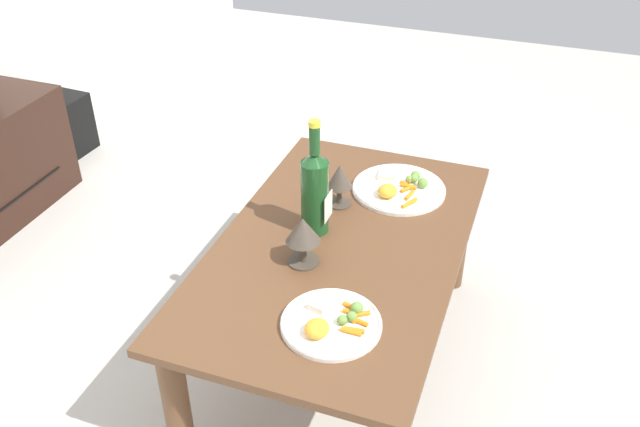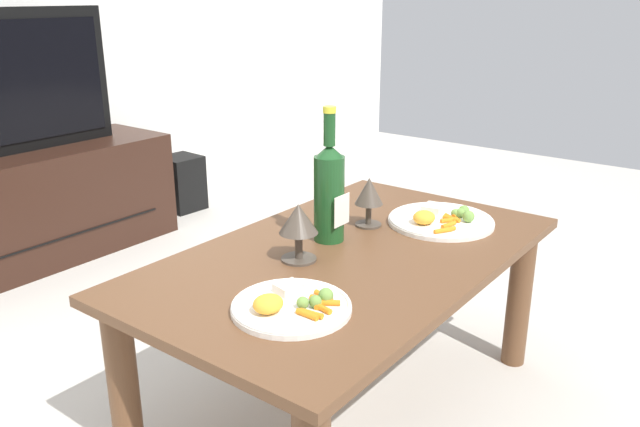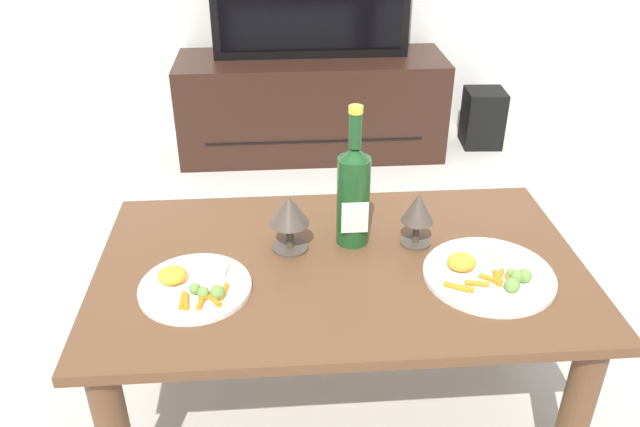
{
  "view_description": "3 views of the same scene",
  "coord_description": "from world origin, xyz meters",
  "px_view_note": "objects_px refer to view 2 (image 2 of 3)",
  "views": [
    {
      "loc": [
        -1.51,
        -0.48,
        1.63
      ],
      "look_at": [
        0.03,
        0.07,
        0.53
      ],
      "focal_mm": 38.59,
      "sensor_mm": 36.0,
      "label": 1
    },
    {
      "loc": [
        -1.24,
        -0.85,
        1.08
      ],
      "look_at": [
        -0.02,
        0.08,
        0.55
      ],
      "focal_mm": 36.09,
      "sensor_mm": 36.0,
      "label": 2
    },
    {
      "loc": [
        -0.14,
        -1.23,
        1.31
      ],
      "look_at": [
        -0.04,
        0.08,
        0.55
      ],
      "focal_mm": 35.62,
      "sensor_mm": 36.0,
      "label": 3
    }
  ],
  "objects_px": {
    "wine_bottle": "(329,189)",
    "goblet_right": "(369,194)",
    "floor_speaker": "(182,183)",
    "dinner_plate_left": "(291,305)",
    "dinner_plate_right": "(441,220)",
    "dining_table": "(348,282)",
    "goblet_left": "(298,222)",
    "tv_stand": "(24,208)",
    "tv_screen": "(5,83)"
  },
  "relations": [
    {
      "from": "dinner_plate_left",
      "to": "wine_bottle",
      "type": "bearing_deg",
      "value": 25.66
    },
    {
      "from": "floor_speaker",
      "to": "goblet_right",
      "type": "distance_m",
      "value": 1.8
    },
    {
      "from": "tv_screen",
      "to": "wine_bottle",
      "type": "xyz_separation_m",
      "value": [
        0.01,
        -1.57,
        -0.15
      ]
    },
    {
      "from": "wine_bottle",
      "to": "dinner_plate_left",
      "type": "distance_m",
      "value": 0.43
    },
    {
      "from": "floor_speaker",
      "to": "dinner_plate_right",
      "type": "bearing_deg",
      "value": -104.24
    },
    {
      "from": "goblet_right",
      "to": "dinner_plate_right",
      "type": "height_order",
      "value": "goblet_right"
    },
    {
      "from": "tv_stand",
      "to": "goblet_left",
      "type": "relative_size",
      "value": 8.67
    },
    {
      "from": "dinner_plate_right",
      "to": "floor_speaker",
      "type": "bearing_deg",
      "value": 72.41
    },
    {
      "from": "wine_bottle",
      "to": "goblet_right",
      "type": "height_order",
      "value": "wine_bottle"
    },
    {
      "from": "tv_screen",
      "to": "wine_bottle",
      "type": "height_order",
      "value": "tv_screen"
    },
    {
      "from": "tv_screen",
      "to": "floor_speaker",
      "type": "relative_size",
      "value": 3.15
    },
    {
      "from": "dining_table",
      "to": "tv_stand",
      "type": "xyz_separation_m",
      "value": [
        0.03,
        1.66,
        -0.15
      ]
    },
    {
      "from": "tv_screen",
      "to": "goblet_left",
      "type": "height_order",
      "value": "tv_screen"
    },
    {
      "from": "floor_speaker",
      "to": "goblet_left",
      "type": "distance_m",
      "value": 1.94
    },
    {
      "from": "wine_bottle",
      "to": "dinner_plate_right",
      "type": "distance_m",
      "value": 0.36
    },
    {
      "from": "tv_stand",
      "to": "tv_screen",
      "type": "height_order",
      "value": "tv_screen"
    },
    {
      "from": "floor_speaker",
      "to": "dinner_plate_left",
      "type": "height_order",
      "value": "dinner_plate_left"
    },
    {
      "from": "floor_speaker",
      "to": "goblet_left",
      "type": "xyz_separation_m",
      "value": [
        -1.01,
        -1.61,
        0.42
      ]
    },
    {
      "from": "tv_stand",
      "to": "tv_screen",
      "type": "distance_m",
      "value": 0.52
    },
    {
      "from": "tv_screen",
      "to": "floor_speaker",
      "type": "height_order",
      "value": "tv_screen"
    },
    {
      "from": "floor_speaker",
      "to": "tv_stand",
      "type": "bearing_deg",
      "value": -175.63
    },
    {
      "from": "goblet_right",
      "to": "dinner_plate_left",
      "type": "bearing_deg",
      "value": -163.53
    },
    {
      "from": "goblet_left",
      "to": "wine_bottle",
      "type": "bearing_deg",
      "value": 8.35
    },
    {
      "from": "goblet_right",
      "to": "dinner_plate_right",
      "type": "distance_m",
      "value": 0.22
    },
    {
      "from": "dining_table",
      "to": "wine_bottle",
      "type": "relative_size",
      "value": 3.23
    },
    {
      "from": "wine_bottle",
      "to": "goblet_right",
      "type": "xyz_separation_m",
      "value": [
        0.15,
        -0.02,
        -0.05
      ]
    },
    {
      "from": "dining_table",
      "to": "dinner_plate_left",
      "type": "distance_m",
      "value": 0.36
    },
    {
      "from": "goblet_left",
      "to": "goblet_right",
      "type": "relative_size",
      "value": 1.04
    },
    {
      "from": "wine_bottle",
      "to": "dinner_plate_left",
      "type": "height_order",
      "value": "wine_bottle"
    },
    {
      "from": "dining_table",
      "to": "wine_bottle",
      "type": "bearing_deg",
      "value": 67.08
    },
    {
      "from": "tv_stand",
      "to": "goblet_right",
      "type": "xyz_separation_m",
      "value": [
        0.16,
        -1.59,
        0.32
      ]
    },
    {
      "from": "tv_screen",
      "to": "wine_bottle",
      "type": "bearing_deg",
      "value": -89.78
    },
    {
      "from": "tv_screen",
      "to": "tv_stand",
      "type": "bearing_deg",
      "value": 90.0
    },
    {
      "from": "wine_bottle",
      "to": "dinner_plate_right",
      "type": "relative_size",
      "value": 1.19
    },
    {
      "from": "tv_screen",
      "to": "dinner_plate_right",
      "type": "xyz_separation_m",
      "value": [
        0.3,
        -1.75,
        -0.27
      ]
    },
    {
      "from": "tv_stand",
      "to": "goblet_left",
      "type": "xyz_separation_m",
      "value": [
        -0.15,
        -1.59,
        0.33
      ]
    },
    {
      "from": "goblet_left",
      "to": "floor_speaker",
      "type": "bearing_deg",
      "value": 57.99
    },
    {
      "from": "dining_table",
      "to": "floor_speaker",
      "type": "distance_m",
      "value": 1.91
    },
    {
      "from": "tv_stand",
      "to": "dining_table",
      "type": "bearing_deg",
      "value": -91.12
    },
    {
      "from": "goblet_left",
      "to": "dinner_plate_right",
      "type": "height_order",
      "value": "goblet_left"
    },
    {
      "from": "dining_table",
      "to": "goblet_right",
      "type": "relative_size",
      "value": 8.22
    },
    {
      "from": "dinner_plate_right",
      "to": "tv_screen",
      "type": "bearing_deg",
      "value": 99.69
    },
    {
      "from": "goblet_left",
      "to": "goblet_right",
      "type": "distance_m",
      "value": 0.31
    },
    {
      "from": "goblet_left",
      "to": "tv_stand",
      "type": "bearing_deg",
      "value": 84.68
    },
    {
      "from": "goblet_right",
      "to": "dining_table",
      "type": "bearing_deg",
      "value": -160.5
    },
    {
      "from": "goblet_right",
      "to": "dinner_plate_left",
      "type": "relative_size",
      "value": 0.56
    },
    {
      "from": "wine_bottle",
      "to": "goblet_right",
      "type": "bearing_deg",
      "value": -8.35
    },
    {
      "from": "floor_speaker",
      "to": "goblet_left",
      "type": "relative_size",
      "value": 1.96
    },
    {
      "from": "goblet_left",
      "to": "dinner_plate_left",
      "type": "bearing_deg",
      "value": -144.25
    },
    {
      "from": "wine_bottle",
      "to": "goblet_left",
      "type": "distance_m",
      "value": 0.16
    }
  ]
}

